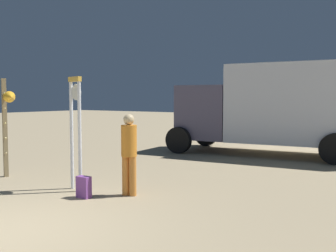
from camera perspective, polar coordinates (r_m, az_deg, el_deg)
standing_clock at (r=8.33m, az=-13.11°, el=0.35°), size 0.42×0.18×2.33m
arrow_sign at (r=9.94m, az=-22.12°, el=1.55°), size 0.96×0.56×2.36m
person_near_clock at (r=7.73m, az=-5.61°, el=-3.48°), size 0.30×0.30×1.59m
backpack at (r=7.80m, az=-11.95°, el=-8.59°), size 0.28×0.19×0.41m
box_truck_near at (r=13.59m, az=16.52°, el=2.73°), size 7.14×3.25×2.97m
box_truck_far at (r=21.47m, az=20.03°, el=2.97°), size 6.96×2.80×2.82m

